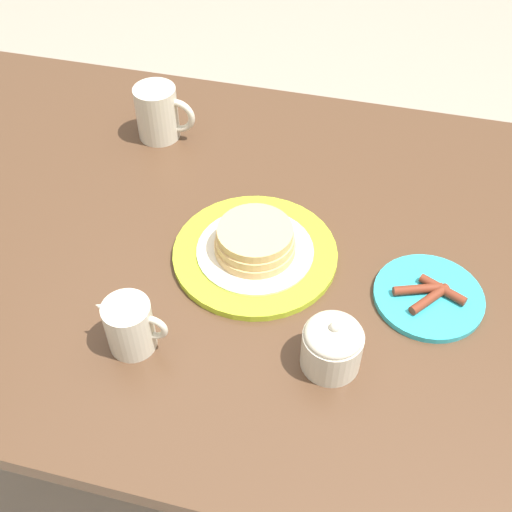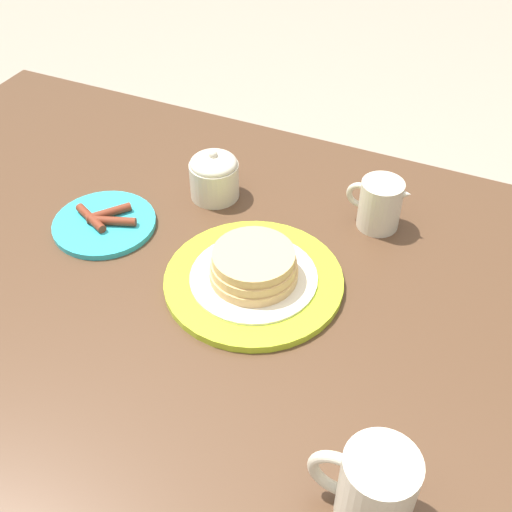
% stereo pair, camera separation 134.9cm
% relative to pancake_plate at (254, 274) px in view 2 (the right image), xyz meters
% --- Properties ---
extents(dining_table, '(1.48, 0.88, 0.77)m').
position_rel_pancake_plate_xyz_m(dining_table, '(0.01, 0.03, -0.14)').
color(dining_table, '#4C3321').
rests_on(dining_table, ground_plane).
extents(pancake_plate, '(0.26, 0.26, 0.06)m').
position_rel_pancake_plate_xyz_m(pancake_plate, '(0.00, 0.00, 0.00)').
color(pancake_plate, '#AAC628').
rests_on(pancake_plate, dining_table).
extents(side_plate_bacon, '(0.16, 0.16, 0.02)m').
position_rel_pancake_plate_xyz_m(side_plate_bacon, '(0.27, -0.02, -0.01)').
color(side_plate_bacon, '#2DADBC').
rests_on(side_plate_bacon, dining_table).
extents(coffee_mug, '(0.11, 0.08, 0.10)m').
position_rel_pancake_plate_xyz_m(coffee_mug, '(-0.25, 0.26, 0.03)').
color(coffee_mug, beige).
rests_on(coffee_mug, dining_table).
extents(creamer_pitcher, '(0.10, 0.07, 0.09)m').
position_rel_pancake_plate_xyz_m(creamer_pitcher, '(-0.13, -0.20, 0.02)').
color(creamer_pitcher, beige).
rests_on(creamer_pitcher, dining_table).
extents(sugar_bowl, '(0.08, 0.08, 0.09)m').
position_rel_pancake_plate_xyz_m(sugar_bowl, '(0.15, -0.17, 0.02)').
color(sugar_bowl, beige).
rests_on(sugar_bowl, dining_table).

